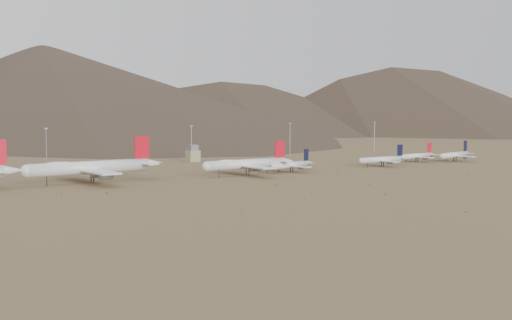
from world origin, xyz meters
TOP-DOWN VIEW (x-y plane):
  - ground at (0.00, 0.00)m, footprint 3000.00×3000.00m
  - widebody_centre at (-77.76, 31.75)m, footprint 78.60×60.43m
  - widebody_east at (11.07, 20.51)m, footprint 63.64×48.86m
  - narrowbody_a at (44.61, 22.11)m, footprint 38.66×28.60m
  - narrowbody_b at (116.67, 19.62)m, footprint 41.92×29.92m
  - narrowbody_c at (162.07, 32.91)m, footprint 39.24×28.41m
  - narrowbody_d at (188.20, 21.47)m, footprint 42.24×31.14m
  - control_tower at (30.00, 120.00)m, footprint 8.00×8.00m
  - mast_west at (-71.50, 126.45)m, footprint 2.00×0.60m
  - mast_centre at (28.27, 118.79)m, footprint 2.00×0.60m
  - mast_east at (124.33, 133.27)m, footprint 2.00×0.60m
  - mast_far_east at (200.89, 118.78)m, footprint 2.00×0.60m
  - desert_scrub at (43.54, -67.63)m, footprint 423.23×145.20m

SIDE VIEW (x-z plane):
  - ground at x=0.00m, z-range 0.00..0.00m
  - desert_scrub at x=43.54m, z-range -0.12..0.82m
  - narrowbody_c at x=162.07m, z-range -2.28..10.70m
  - narrowbody_a at x=44.61m, z-range -2.29..10.78m
  - narrowbody_b at x=116.67m, z-range -2.43..11.40m
  - narrowbody_d at x=188.20m, z-range -2.49..11.71m
  - control_tower at x=30.00m, z-range -0.68..11.32m
  - widebody_east at x=11.07m, z-range -2.93..15.96m
  - widebody_centre at x=-77.76m, z-range -3.62..19.71m
  - mast_west at x=-71.50m, z-range 1.35..27.05m
  - mast_centre at x=28.27m, z-range 1.35..27.05m
  - mast_east at x=124.33m, z-range 1.35..27.05m
  - mast_far_east at x=200.89m, z-range 1.35..27.05m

